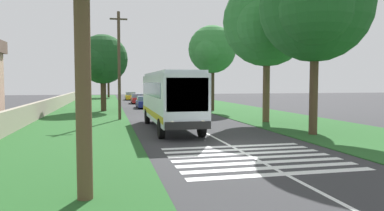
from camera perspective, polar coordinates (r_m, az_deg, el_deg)
ground at (r=17.05m, az=6.96°, el=-6.76°), size 160.00×160.00×0.00m
grass_verge_left at (r=31.02m, az=-17.46°, el=-2.18°), size 120.00×8.00×0.04m
grass_verge_right at (r=33.91m, az=11.38°, el=-1.61°), size 120.00×8.00×0.04m
centre_line at (r=31.45m, az=-2.38°, el=-1.97°), size 110.00×0.16×0.01m
coach_bus at (r=23.96m, az=-3.49°, el=1.41°), size 11.16×2.62×3.73m
zebra_crossing at (r=15.18m, az=9.62°, el=-8.07°), size 5.85×6.80×0.01m
trailing_car_0 at (r=44.22m, az=-7.51°, el=0.48°), size 4.30×1.78×1.43m
trailing_car_1 at (r=54.07m, az=-8.56°, el=1.03°), size 4.30×1.78×1.43m
trailing_car_2 at (r=59.89m, az=-5.71°, el=1.30°), size 4.30×1.78×1.43m
trailing_car_3 at (r=65.15m, az=-9.63°, el=1.46°), size 4.30×1.78×1.43m
roadside_tree_left_0 at (r=39.89m, az=-13.96°, el=6.84°), size 6.28×5.20×8.11m
roadside_tree_left_2 at (r=76.01m, az=-13.17°, el=5.91°), size 7.25×5.86×9.25m
roadside_tree_right_0 at (r=22.66m, az=18.39°, el=14.20°), size 7.52×6.43×10.65m
roadside_tree_right_1 at (r=28.83m, az=11.39°, el=12.38°), size 7.67×6.72×10.98m
roadside_tree_right_2 at (r=39.31m, az=3.02°, el=8.61°), size 5.70×5.09×9.13m
utility_pole at (r=30.27m, az=-11.38°, el=6.38°), size 0.24×1.40×8.75m
roadside_wall at (r=36.32m, az=-22.21°, el=-0.33°), size 70.00×0.40×1.40m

